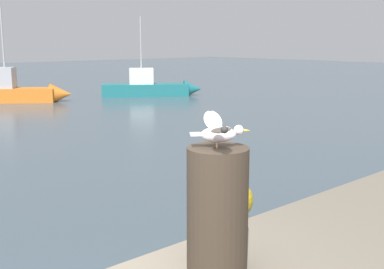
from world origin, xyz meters
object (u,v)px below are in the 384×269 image
seagull (219,130)px  boat_teal (154,87)px  mooring_post (217,209)px  boat_orange (24,92)px  channel_buoy (234,207)px

seagull → boat_teal: 22.55m
mooring_post → boat_orange: (7.39, 20.08, -1.27)m
boat_orange → channel_buoy: boat_orange is taller
seagull → channel_buoy: bearing=41.4°
boat_teal → boat_orange: bearing=161.3°
seagull → boat_orange: size_ratio=0.14×
mooring_post → boat_teal: bearing=53.4°
boat_teal → boat_orange: 6.34m
boat_teal → channel_buoy: (-10.62, -15.61, 0.04)m
mooring_post → boat_teal: boat_teal is taller
mooring_post → channel_buoy: size_ratio=0.62×
mooring_post → channel_buoy: (2.78, 2.44, -1.26)m
channel_buoy → seagull: bearing=-138.6°
seagull → mooring_post: bearing=143.1°
boat_orange → mooring_post: bearing=-110.2°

